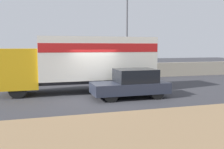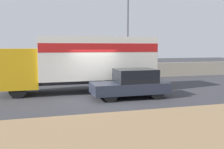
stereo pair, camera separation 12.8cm
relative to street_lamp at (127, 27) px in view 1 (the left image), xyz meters
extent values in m
plane|color=#38383D|center=(-4.11, -7.03, -4.24)|extent=(80.00, 80.00, 0.00)
cube|color=#937551|center=(-4.11, -12.44, -4.22)|extent=(60.00, 4.75, 0.04)
cube|color=#A39984|center=(-4.11, 0.43, -3.62)|extent=(60.00, 0.35, 1.24)
cylinder|color=#4C4C51|center=(0.00, 0.00, -0.68)|extent=(0.14, 0.14, 7.12)
cube|color=gold|center=(-8.08, -5.01, -2.76)|extent=(2.07, 2.20, 2.14)
cube|color=#2D2D33|center=(-3.69, -5.01, -3.57)|extent=(6.70, 1.36, 0.25)
cube|color=silver|center=(-3.69, -5.01, -2.24)|extent=(6.70, 2.47, 2.41)
cube|color=red|center=(-3.69, -5.01, -1.65)|extent=(6.66, 2.49, 0.48)
cylinder|color=black|center=(-8.08, -5.94, -3.79)|extent=(0.91, 0.28, 0.91)
cylinder|color=black|center=(-8.08, -4.08, -3.79)|extent=(0.91, 0.28, 0.91)
cylinder|color=black|center=(-1.85, -5.94, -3.79)|extent=(0.91, 0.28, 0.91)
cylinder|color=black|center=(-1.85, -4.08, -3.79)|extent=(0.91, 0.28, 0.91)
cylinder|color=black|center=(-3.19, -5.94, -3.79)|extent=(0.91, 0.28, 0.91)
cylinder|color=black|center=(-3.19, -4.08, -3.79)|extent=(0.91, 0.28, 0.91)
cube|color=#282D3D|center=(-2.51, -7.44, -3.70)|extent=(3.94, 1.71, 0.55)
cube|color=black|center=(-2.19, -7.44, -3.08)|extent=(2.05, 1.58, 0.68)
cylinder|color=black|center=(-3.73, -8.18, -3.89)|extent=(0.71, 0.20, 0.71)
cylinder|color=black|center=(-3.73, -6.70, -3.89)|extent=(0.71, 0.20, 0.71)
cylinder|color=black|center=(-1.29, -8.18, -3.89)|extent=(0.71, 0.20, 0.71)
cylinder|color=black|center=(-1.29, -6.70, -3.89)|extent=(0.71, 0.20, 0.71)
camera|label=1|loc=(-6.99, -19.44, -1.59)|focal=40.00mm
camera|label=2|loc=(-6.87, -19.47, -1.59)|focal=40.00mm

